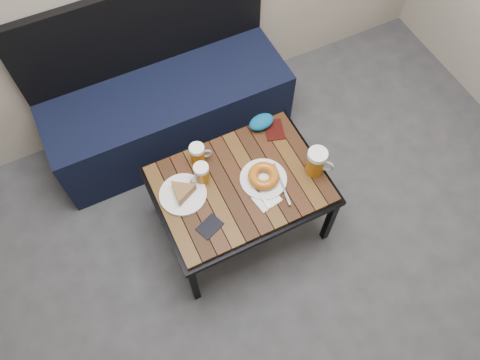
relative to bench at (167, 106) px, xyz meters
name	(u,v)px	position (x,y,z in m)	size (l,w,h in m)	color
room_shell	(269,106)	(-0.08, -1.26, 1.48)	(4.00, 4.00, 4.00)	gray
bench	(167,106)	(0.00, 0.00, 0.00)	(1.40, 0.50, 0.95)	black
cafe_table	(240,187)	(0.11, -0.75, 0.16)	(0.84, 0.62, 0.47)	black
beer_mug_left	(201,174)	(-0.05, -0.66, 0.26)	(0.11, 0.08, 0.12)	#9D5A0C
beer_mug_centre	(198,154)	(-0.02, -0.55, 0.26)	(0.11, 0.08, 0.12)	#9D5A0C
beer_mug_right	(316,162)	(0.47, -0.85, 0.28)	(0.14, 0.13, 0.15)	#9D5A0C
plate_pie	(183,193)	(-0.16, -0.69, 0.22)	(0.23, 0.23, 0.06)	white
plate_bagel	(264,177)	(0.22, -0.79, 0.23)	(0.23, 0.30, 0.06)	white
napkin_left	(182,191)	(-0.16, -0.67, 0.20)	(0.11, 0.14, 0.01)	white
napkin_right	(267,199)	(0.19, -0.89, 0.20)	(0.13, 0.12, 0.01)	white
passport_navy	(210,227)	(-0.12, -0.90, 0.20)	(0.08, 0.11, 0.01)	black
passport_burgundy	(274,130)	(0.41, -0.55, 0.20)	(0.09, 0.13, 0.01)	black
knit_pouch	(261,122)	(0.36, -0.49, 0.23)	(0.14, 0.09, 0.06)	navy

